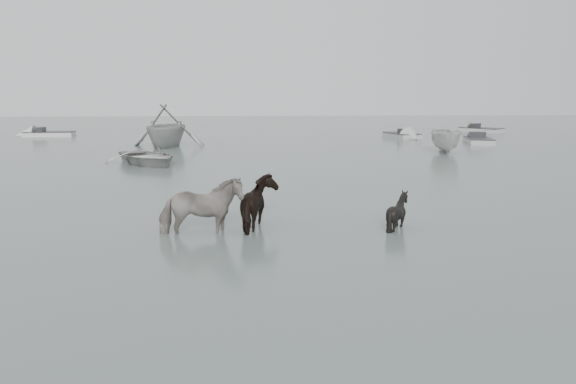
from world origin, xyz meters
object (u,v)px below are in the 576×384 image
(pony_black, at_px, (398,205))
(rowboat_lead, at_px, (147,155))
(pony_dark, at_px, (262,197))
(pony_pinto, at_px, (201,199))

(pony_black, xyz_separation_m, rowboat_lead, (-9.07, 13.93, -0.13))
(pony_dark, xyz_separation_m, rowboat_lead, (-5.46, 13.60, -0.34))
(pony_pinto, distance_m, rowboat_lead, 14.77)
(pony_black, height_order, rowboat_lead, pony_black)
(pony_pinto, bearing_deg, pony_black, -94.95)
(pony_black, bearing_deg, rowboat_lead, 18.09)
(pony_dark, height_order, rowboat_lead, pony_dark)
(pony_pinto, height_order, pony_black, pony_pinto)
(pony_pinto, xyz_separation_m, pony_black, (5.16, 0.31, -0.29))
(pony_pinto, distance_m, pony_dark, 1.68)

